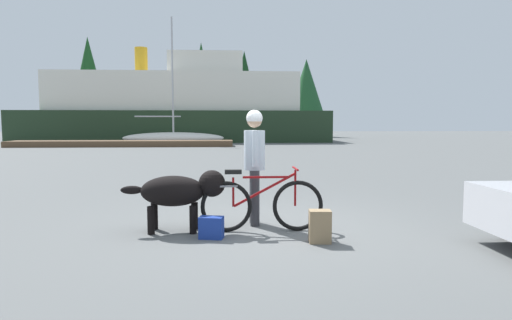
% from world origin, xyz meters
% --- Properties ---
extents(ground_plane, '(160.00, 160.00, 0.00)m').
position_xyz_m(ground_plane, '(0.00, 0.00, 0.00)').
color(ground_plane, '#595B5B').
extents(bicycle, '(1.77, 0.44, 0.92)m').
position_xyz_m(bicycle, '(-0.05, -0.22, 0.40)').
color(bicycle, black).
rests_on(bicycle, ground_plane).
extents(person_cyclist, '(0.32, 0.53, 1.76)m').
position_xyz_m(person_cyclist, '(-0.13, 0.22, 1.07)').
color(person_cyclist, '#333338').
rests_on(person_cyclist, ground_plane).
extents(dog, '(1.49, 0.51, 0.89)m').
position_xyz_m(dog, '(-1.22, -0.14, 0.59)').
color(dog, black).
rests_on(dog, ground_plane).
extents(backpack, '(0.30, 0.22, 0.43)m').
position_xyz_m(backpack, '(0.66, -0.85, 0.21)').
color(backpack, '#8C7251').
rests_on(backpack, ground_plane).
extents(handbag_pannier, '(0.35, 0.24, 0.30)m').
position_xyz_m(handbag_pannier, '(-0.76, -0.55, 0.15)').
color(handbag_pannier, navy).
rests_on(handbag_pannier, ground_plane).
extents(dock_pier, '(14.91, 2.13, 0.40)m').
position_xyz_m(dock_pier, '(-7.68, 23.20, 0.20)').
color(dock_pier, brown).
rests_on(dock_pier, ground_plane).
extents(ferry_boat, '(25.97, 8.85, 8.21)m').
position_xyz_m(ferry_boat, '(-4.86, 32.31, 2.84)').
color(ferry_boat, '#1E331E').
rests_on(ferry_boat, ground_plane).
extents(sailboat_moored, '(7.69, 2.15, 9.49)m').
position_xyz_m(sailboat_moored, '(-4.68, 26.54, 0.51)').
color(sailboat_moored, silver).
rests_on(sailboat_moored, ground_plane).
extents(pine_tree_far_left, '(3.91, 3.91, 11.40)m').
position_xyz_m(pine_tree_far_left, '(-16.39, 44.07, 7.11)').
color(pine_tree_far_left, '#4C331E').
rests_on(pine_tree_far_left, ground_plane).
extents(pine_tree_center, '(3.94, 3.94, 11.54)m').
position_xyz_m(pine_tree_center, '(-3.77, 47.47, 6.78)').
color(pine_tree_center, '#4C331E').
rests_on(pine_tree_center, ground_plane).
extents(pine_tree_far_right, '(4.39, 4.39, 9.09)m').
position_xyz_m(pine_tree_far_right, '(8.71, 43.81, 5.74)').
color(pine_tree_far_right, '#4C331E').
rests_on(pine_tree_far_right, ground_plane).
extents(pine_tree_mid_back, '(4.05, 4.05, 11.37)m').
position_xyz_m(pine_tree_mid_back, '(1.73, 52.16, 7.09)').
color(pine_tree_mid_back, '#4C331E').
rests_on(pine_tree_mid_back, ground_plane).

